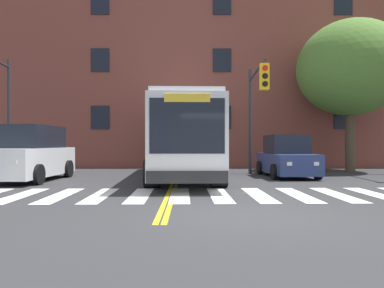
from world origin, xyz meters
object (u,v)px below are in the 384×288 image
Objects in this scene: traffic_light_overhead at (256,99)px; car_white_near_lane at (31,155)px; street_tree_curbside_large at (350,68)px; car_navy_far_lane at (287,158)px; city_bus at (184,138)px.

car_white_near_lane is at bearing -171.37° from traffic_light_overhead.
street_tree_curbside_large reaches higher than traffic_light_overhead.
street_tree_curbside_large is (4.22, 3.09, 4.68)m from car_navy_far_lane.
traffic_light_overhead reaches higher than city_bus.
car_navy_far_lane is (10.83, 1.69, -0.21)m from car_white_near_lane.
car_white_near_lane is at bearing -162.38° from street_tree_curbside_large.
car_navy_far_lane is 0.53× the size of street_tree_curbside_large.
city_bus is at bearing 9.40° from car_white_near_lane.
traffic_light_overhead is 0.64× the size of street_tree_curbside_large.
street_tree_curbside_large reaches higher than city_bus.
city_bus reaches higher than car_navy_far_lane.
street_tree_curbside_large is (5.67, 3.36, 2.04)m from traffic_light_overhead.
car_navy_far_lane is 3.03m from traffic_light_overhead.
car_white_near_lane is 9.79m from traffic_light_overhead.
car_white_near_lane is 16.41m from street_tree_curbside_large.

